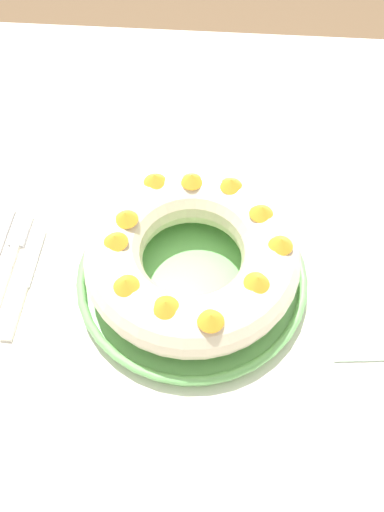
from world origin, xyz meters
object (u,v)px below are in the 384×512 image
object	(u,v)px
serving_dish	(192,276)
bundt_cake	(192,256)
cake_knife	(21,289)
fork	(10,262)

from	to	relation	value
serving_dish	bundt_cake	distance (m)	0.05
bundt_cake	cake_knife	bearing A→B (deg)	-171.86
serving_dish	cake_knife	world-z (taller)	serving_dish
serving_dish	bundt_cake	xyz separation A→B (m)	(0.00, 0.00, 0.05)
bundt_cake	cake_knife	xyz separation A→B (m)	(-0.24, -0.03, -0.06)
cake_knife	bundt_cake	bearing A→B (deg)	1.95
fork	serving_dish	bearing A→B (deg)	-4.13
serving_dish	fork	size ratio (longest dim) A/B	1.61
serving_dish	bundt_cake	world-z (taller)	bundt_cake
fork	bundt_cake	bearing A→B (deg)	-4.13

